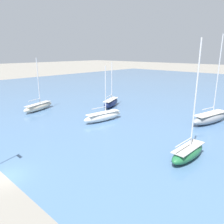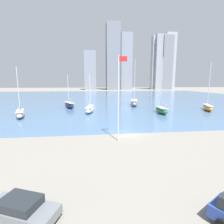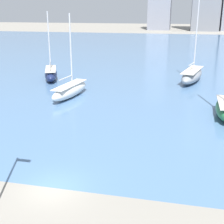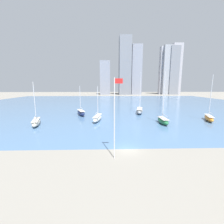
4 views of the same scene
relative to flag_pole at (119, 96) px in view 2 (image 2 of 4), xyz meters
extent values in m
plane|color=gray|center=(2.36, 3.22, -6.55)|extent=(500.00, 500.00, 0.00)
cube|color=#4C7099|center=(2.36, 73.22, -6.55)|extent=(180.00, 140.00, 0.00)
cylinder|color=silver|center=(-0.05, 0.00, -0.49)|extent=(0.14, 0.14, 12.11)
cube|color=red|center=(0.57, 0.00, 5.06)|extent=(1.10, 0.03, 0.70)
cube|color=gray|center=(-4.11, 174.80, 14.23)|extent=(12.47, 14.42, 41.57)
cube|color=slate|center=(20.42, 173.39, 10.81)|extent=(9.05, 9.54, 34.71)
cube|color=slate|center=(20.80, 170.80, 28.35)|extent=(14.57, 14.69, 69.80)
cube|color=gray|center=(35.53, 173.89, 23.84)|extent=(12.48, 13.77, 60.78)
cube|color=#A8A8B2|center=(71.62, 178.39, 23.64)|extent=(9.06, 7.35, 60.38)
cube|color=#8E939E|center=(76.63, 175.36, 23.85)|extent=(14.23, 11.74, 60.80)
cube|color=slate|center=(82.97, 175.78, 23.30)|extent=(11.57, 15.60, 59.70)
cube|color=#9E9EA8|center=(86.48, 176.74, 24.90)|extent=(11.90, 15.25, 62.90)
ellipsoid|color=#236B3D|center=(15.15, 20.82, -5.71)|extent=(2.36, 7.32, 1.67)
cube|color=#BCB7AD|center=(15.15, 20.82, -4.92)|extent=(1.93, 6.00, 0.10)
cube|color=#2D2D33|center=(15.15, 20.82, -6.17)|extent=(0.20, 1.31, 0.75)
cylinder|color=silver|center=(15.16, 21.36, 1.74)|extent=(0.18, 0.18, 13.22)
cylinder|color=silver|center=(15.10, 19.37, -3.77)|extent=(0.27, 3.99, 0.14)
ellipsoid|color=beige|center=(-21.23, 20.25, -5.74)|extent=(4.57, 9.05, 1.61)
cube|color=#BCB7AD|center=(-21.23, 20.25, -4.99)|extent=(3.75, 7.42, 0.10)
cube|color=#2D2D33|center=(-21.23, 20.25, -6.18)|extent=(0.65, 1.57, 0.72)
cylinder|color=silver|center=(-21.44, 20.88, 0.29)|extent=(0.18, 0.18, 10.46)
cylinder|color=silver|center=(-20.90, 19.22, -3.84)|extent=(1.22, 3.37, 0.14)
ellipsoid|color=white|center=(-4.24, 24.81, -5.68)|extent=(3.20, 9.00, 1.73)
cube|color=silver|center=(-4.24, 24.81, -4.87)|extent=(2.63, 7.38, 0.10)
cube|color=#2D2D33|center=(-4.24, 24.81, -6.16)|extent=(0.39, 1.59, 0.78)
cylinder|color=silver|center=(-4.15, 25.46, -0.29)|extent=(0.18, 0.18, 9.06)
cylinder|color=silver|center=(-4.39, 23.83, -3.72)|extent=(0.62, 3.30, 0.14)
ellipsoid|color=orange|center=(31.01, 23.96, -5.70)|extent=(4.70, 8.34, 1.69)
cube|color=beige|center=(31.01, 23.96, -4.90)|extent=(3.85, 6.84, 0.10)
cube|color=#2D2D33|center=(31.01, 23.96, -6.16)|extent=(0.70, 1.44, 0.76)
cylinder|color=silver|center=(31.24, 24.54, 1.47)|extent=(0.18, 0.18, 12.65)
cylinder|color=silver|center=(30.45, 22.55, -3.75)|extent=(1.71, 4.04, 0.14)
ellipsoid|color=gray|center=(11.88, 37.91, -5.56)|extent=(4.71, 10.50, 1.97)
cube|color=beige|center=(11.88, 37.91, -4.62)|extent=(3.87, 8.61, 0.10)
cube|color=#2D2D33|center=(11.88, 37.91, -6.10)|extent=(0.57, 1.82, 0.89)
cylinder|color=silver|center=(12.05, 38.66, 2.65)|extent=(0.18, 0.18, 14.45)
cylinder|color=silver|center=(11.65, 36.92, -3.47)|extent=(0.95, 3.52, 0.14)
ellipsoid|color=#19234C|center=(-11.09, 34.40, -5.60)|extent=(4.95, 8.31, 1.88)
cube|color=beige|center=(-11.09, 34.40, -4.71)|extent=(4.06, 6.81, 0.10)
cube|color=#2D2D33|center=(-11.09, 34.40, -6.12)|extent=(0.71, 1.42, 0.85)
cylinder|color=silver|center=(-11.32, 34.96, -0.12)|extent=(0.18, 0.18, 9.08)
cylinder|color=silver|center=(-10.64, 33.32, -3.56)|extent=(1.49, 3.35, 0.14)
cube|color=slate|center=(-8.35, -14.09, -5.92)|extent=(5.01, 3.51, 0.60)
cube|color=#23282D|center=(-8.35, -14.09, -5.34)|extent=(2.78, 2.41, 0.55)
cylinder|color=black|center=(-9.31, -12.65, -6.22)|extent=(0.71, 0.50, 0.66)
cylinder|color=black|center=(-6.65, -13.76, -6.22)|extent=(0.71, 0.50, 0.66)
camera|label=1|loc=(25.36, -4.46, 6.76)|focal=35.00mm
camera|label=2|loc=(-3.92, -24.27, 1.93)|focal=28.00mm
camera|label=3|loc=(10.08, -13.48, 4.68)|focal=50.00mm
camera|label=4|loc=(-1.04, -21.39, 4.38)|focal=24.00mm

